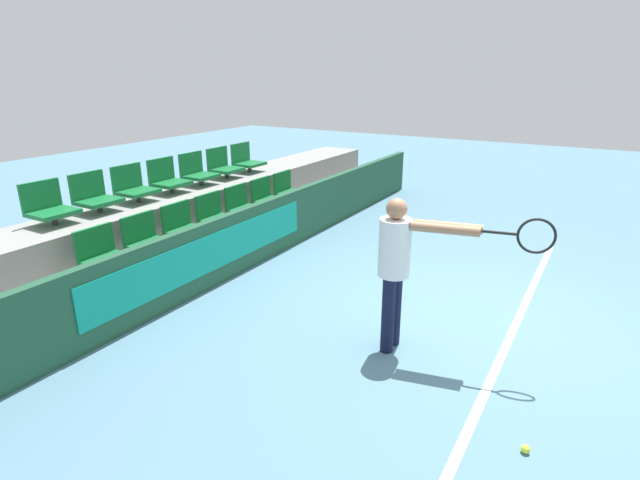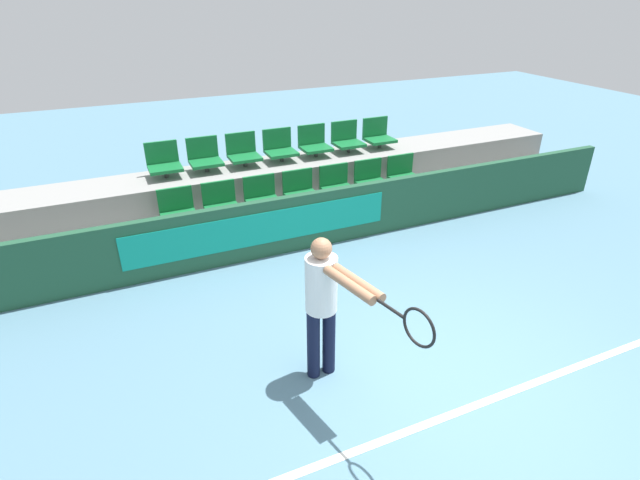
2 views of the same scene
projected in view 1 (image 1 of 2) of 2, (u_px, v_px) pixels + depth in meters
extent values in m
plane|color=slate|center=(483.00, 319.00, 5.63)|extent=(30.00, 30.00, 0.00)
cube|color=white|center=(515.00, 326.00, 5.47)|extent=(5.97, 0.08, 0.01)
cube|color=#1E4C33|center=(252.00, 236.00, 7.06)|extent=(11.19, 0.12, 0.87)
cube|color=#0F937A|center=(213.00, 252.00, 6.31)|extent=(3.85, 0.02, 0.48)
cube|color=gray|center=(223.00, 244.00, 7.39)|extent=(10.79, 0.92, 0.44)
cube|color=gray|center=(177.00, 221.00, 7.77)|extent=(10.79, 0.92, 0.87)
cylinder|color=#333333|center=(109.00, 267.00, 5.77)|extent=(0.07, 0.07, 0.12)
cube|color=#146B33|center=(108.00, 260.00, 5.74)|extent=(0.50, 0.44, 0.05)
cube|color=#146B33|center=(94.00, 241.00, 5.77)|extent=(0.50, 0.04, 0.34)
cylinder|color=#333333|center=(152.00, 251.00, 6.29)|extent=(0.07, 0.07, 0.12)
cube|color=#146B33|center=(151.00, 245.00, 6.26)|extent=(0.50, 0.44, 0.05)
cube|color=#146B33|center=(138.00, 227.00, 6.29)|extent=(0.50, 0.04, 0.34)
cylinder|color=#333333|center=(189.00, 237.00, 6.81)|extent=(0.07, 0.07, 0.12)
cube|color=#146B33|center=(188.00, 231.00, 6.78)|extent=(0.50, 0.44, 0.05)
cube|color=#146B33|center=(176.00, 215.00, 6.81)|extent=(0.50, 0.04, 0.34)
cylinder|color=#333333|center=(220.00, 225.00, 7.33)|extent=(0.07, 0.07, 0.12)
cube|color=#146B33|center=(219.00, 220.00, 7.30)|extent=(0.50, 0.44, 0.05)
cube|color=#146B33|center=(208.00, 205.00, 7.33)|extent=(0.50, 0.04, 0.34)
cylinder|color=#333333|center=(247.00, 215.00, 7.84)|extent=(0.07, 0.07, 0.12)
cube|color=#146B33|center=(247.00, 210.00, 7.82)|extent=(0.50, 0.44, 0.05)
cube|color=#146B33|center=(236.00, 196.00, 7.85)|extent=(0.50, 0.04, 0.34)
cylinder|color=#333333|center=(271.00, 206.00, 8.36)|extent=(0.07, 0.07, 0.12)
cube|color=#146B33|center=(271.00, 201.00, 8.34)|extent=(0.50, 0.44, 0.05)
cube|color=#146B33|center=(261.00, 188.00, 8.37)|extent=(0.50, 0.04, 0.34)
cylinder|color=#333333|center=(292.00, 198.00, 8.88)|extent=(0.07, 0.07, 0.12)
cube|color=#146B33|center=(292.00, 193.00, 8.85)|extent=(0.50, 0.44, 0.05)
cube|color=#146B33|center=(282.00, 181.00, 8.89)|extent=(0.50, 0.04, 0.34)
cylinder|color=#333333|center=(54.00, 220.00, 6.07)|extent=(0.07, 0.07, 0.12)
cube|color=#146B33|center=(53.00, 213.00, 6.04)|extent=(0.50, 0.44, 0.05)
cube|color=#146B33|center=(40.00, 195.00, 6.07)|extent=(0.50, 0.04, 0.34)
cylinder|color=#333333|center=(100.00, 208.00, 6.59)|extent=(0.07, 0.07, 0.12)
cube|color=#146B33|center=(99.00, 201.00, 6.56)|extent=(0.50, 0.44, 0.05)
cube|color=#146B33|center=(87.00, 185.00, 6.59)|extent=(0.50, 0.04, 0.34)
cylinder|color=#333333|center=(139.00, 198.00, 7.11)|extent=(0.07, 0.07, 0.12)
cube|color=#146B33|center=(138.00, 192.00, 7.08)|extent=(0.50, 0.44, 0.05)
cube|color=#146B33|center=(127.00, 177.00, 7.11)|extent=(0.50, 0.04, 0.34)
cylinder|color=#333333|center=(172.00, 189.00, 7.63)|extent=(0.07, 0.07, 0.12)
cube|color=#146B33|center=(171.00, 183.00, 7.60)|extent=(0.50, 0.44, 0.05)
cube|color=#146B33|center=(161.00, 169.00, 7.63)|extent=(0.50, 0.04, 0.34)
cylinder|color=#333333|center=(201.00, 181.00, 8.15)|extent=(0.07, 0.07, 0.12)
cube|color=#146B33|center=(201.00, 176.00, 8.12)|extent=(0.50, 0.44, 0.05)
cube|color=#146B33|center=(191.00, 163.00, 8.15)|extent=(0.50, 0.04, 0.34)
cylinder|color=#333333|center=(227.00, 175.00, 8.66)|extent=(0.07, 0.07, 0.12)
cube|color=#146B33|center=(227.00, 170.00, 8.64)|extent=(0.50, 0.44, 0.05)
cube|color=#146B33|center=(217.00, 157.00, 8.67)|extent=(0.50, 0.04, 0.34)
cylinder|color=#333333|center=(250.00, 169.00, 9.18)|extent=(0.07, 0.07, 0.12)
cube|color=#146B33|center=(250.00, 164.00, 9.16)|extent=(0.50, 0.44, 0.05)
cube|color=#146B33|center=(240.00, 152.00, 9.19)|extent=(0.50, 0.04, 0.34)
cylinder|color=black|center=(388.00, 315.00, 4.87)|extent=(0.13, 0.13, 0.79)
cylinder|color=black|center=(395.00, 309.00, 5.01)|extent=(0.13, 0.13, 0.79)
cylinder|color=white|center=(395.00, 248.00, 4.72)|extent=(0.31, 0.31, 0.56)
sphere|color=#9E7051|center=(397.00, 209.00, 4.59)|extent=(0.20, 0.20, 0.20)
cylinder|color=#9E7051|center=(445.00, 229.00, 4.47)|extent=(0.22, 0.62, 0.09)
cylinder|color=#9E7051|center=(448.00, 227.00, 4.54)|extent=(0.22, 0.62, 0.09)
cylinder|color=black|center=(500.00, 233.00, 4.37)|extent=(0.09, 0.30, 0.03)
torus|color=black|center=(536.00, 236.00, 4.28)|extent=(0.09, 0.32, 0.32)
sphere|color=#CCDB33|center=(525.00, 449.00, 3.65)|extent=(0.07, 0.07, 0.07)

